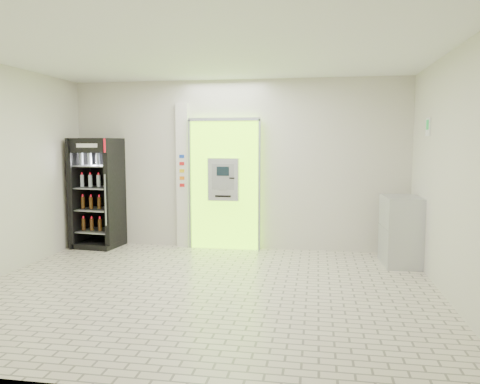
# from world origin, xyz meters

# --- Properties ---
(ground) EXTENTS (6.00, 6.00, 0.00)m
(ground) POSITION_xyz_m (0.00, 0.00, 0.00)
(ground) COLOR beige
(ground) RESTS_ON ground
(room_shell) EXTENTS (6.00, 6.00, 6.00)m
(room_shell) POSITION_xyz_m (0.00, 0.00, 1.84)
(room_shell) COLOR beige
(room_shell) RESTS_ON ground
(atm_assembly) EXTENTS (1.30, 0.24, 2.33)m
(atm_assembly) POSITION_xyz_m (-0.20, 2.41, 1.17)
(atm_assembly) COLOR #88F110
(atm_assembly) RESTS_ON ground
(pillar) EXTENTS (0.22, 0.11, 2.60)m
(pillar) POSITION_xyz_m (-0.98, 2.45, 1.30)
(pillar) COLOR silver
(pillar) RESTS_ON ground
(beverage_cooler) EXTENTS (0.81, 0.76, 1.97)m
(beverage_cooler) POSITION_xyz_m (-2.50, 2.17, 0.95)
(beverage_cooler) COLOR black
(beverage_cooler) RESTS_ON ground
(steel_cabinet) EXTENTS (0.58, 0.83, 1.07)m
(steel_cabinet) POSITION_xyz_m (2.72, 1.74, 0.53)
(steel_cabinet) COLOR #B2B4BA
(steel_cabinet) RESTS_ON ground
(exit_sign) EXTENTS (0.02, 0.22, 0.26)m
(exit_sign) POSITION_xyz_m (2.99, 1.40, 2.12)
(exit_sign) COLOR white
(exit_sign) RESTS_ON room_shell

